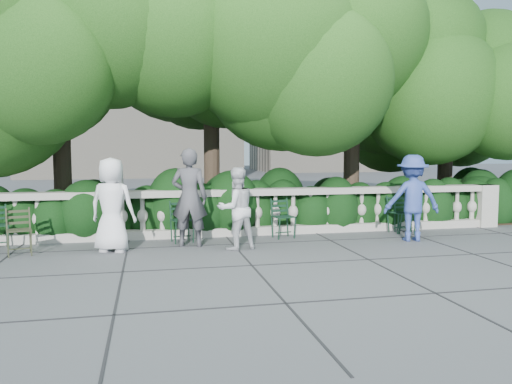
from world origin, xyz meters
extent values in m
plane|color=#4B4C52|center=(0.00, 0.00, 0.00)|extent=(90.00, 90.00, 0.00)
cube|color=#9E998E|center=(0.00, 1.80, 0.09)|extent=(12.00, 0.32, 0.18)
cube|color=#9E998E|center=(0.00, 1.80, 0.93)|extent=(12.00, 0.36, 0.14)
cube|color=#9E998E|center=(5.78, 1.80, 0.50)|extent=(0.44, 0.44, 1.00)
cylinder|color=#3F3023|center=(-4.00, 3.40, 1.40)|extent=(0.40, 0.40, 2.80)
ellipsoid|color=#15390F|center=(-4.00, 2.96, 3.68)|extent=(5.28, 5.28, 3.96)
cylinder|color=#3F3023|center=(-0.50, 4.00, 1.70)|extent=(0.40, 0.40, 3.40)
ellipsoid|color=#15390F|center=(-0.50, 3.48, 4.44)|extent=(6.24, 6.24, 4.68)
cylinder|color=#3F3023|center=(3.00, 3.30, 1.50)|extent=(0.40, 0.40, 3.00)
ellipsoid|color=#15390F|center=(3.00, 2.84, 3.92)|extent=(5.52, 5.52, 4.14)
cylinder|color=#3F3023|center=(6.00, 3.80, 1.30)|extent=(0.40, 0.40, 2.60)
ellipsoid|color=#15390F|center=(6.00, 3.40, 3.40)|extent=(4.80, 4.80, 3.60)
imported|color=white|center=(-2.74, 0.60, 0.85)|extent=(0.97, 0.81, 1.70)
imported|color=#444449|center=(-1.34, 0.81, 0.94)|extent=(0.78, 0.61, 1.87)
imported|color=silver|center=(-0.51, 0.35, 0.76)|extent=(0.86, 0.75, 1.52)
imported|color=#314795|center=(3.11, 0.45, 0.87)|extent=(1.21, 0.81, 1.74)
camera|label=1|loc=(-2.10, -8.65, 1.86)|focal=35.00mm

